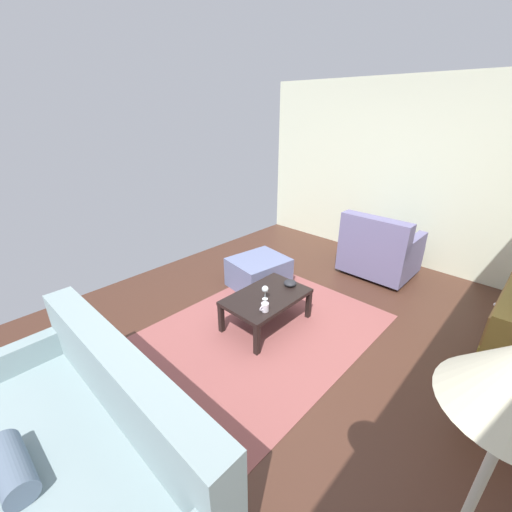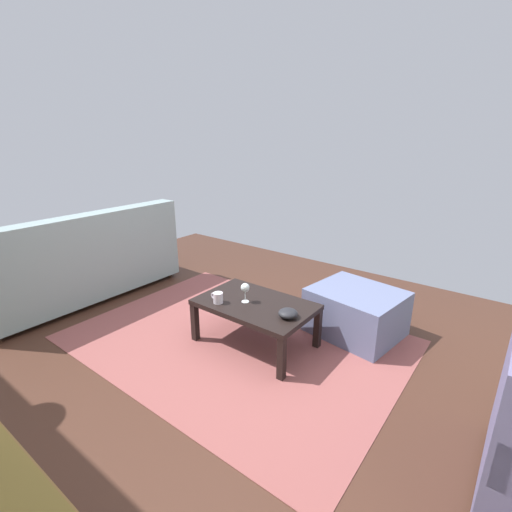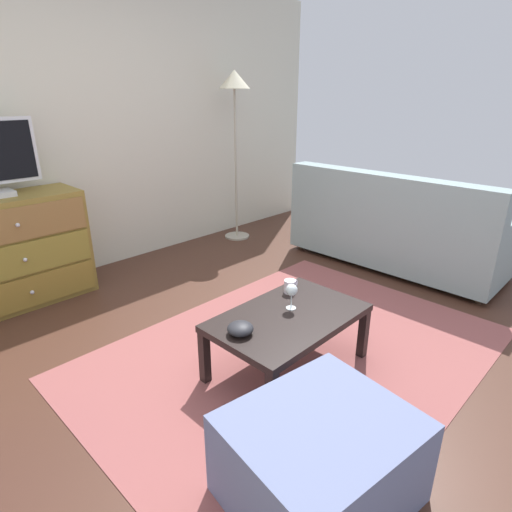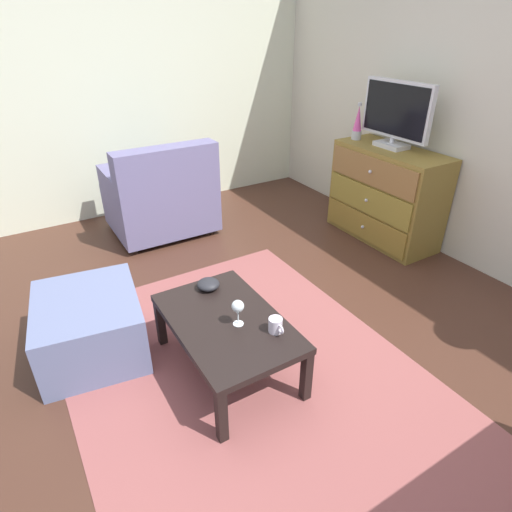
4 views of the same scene
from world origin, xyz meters
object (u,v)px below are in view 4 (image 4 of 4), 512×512
wine_glass (238,307)px  mug (276,325)px  tv (396,113)px  coffee_table (227,326)px  dresser (386,195)px  bowl_decorative (208,284)px  lava_lamp (358,123)px  ottoman (90,326)px  armchair (161,197)px

wine_glass → mug: (0.16, 0.14, -0.07)m
tv → coffee_table: 2.41m
coffee_table → dresser: bearing=111.1°
tv → bowl_decorative: (0.52, -2.05, -0.75)m
coffee_table → lava_lamp: bearing=121.0°
dresser → bowl_decorative: size_ratio=7.38×
coffee_table → ottoman: (-0.57, -0.65, -0.13)m
mug → ottoman: (-0.80, -0.83, -0.21)m
dresser → tv: (-0.05, 0.02, 0.72)m
coffee_table → bowl_decorative: (-0.34, 0.05, 0.08)m
lava_lamp → armchair: size_ratio=0.36×
mug → bowl_decorative: 0.58m
dresser → coffee_table: bearing=-68.9°
mug → bowl_decorative: bearing=-167.1°
mug → coffee_table: bearing=-141.8°
armchair → coffee_table: bearing=-9.7°
bowl_decorative → ottoman: (-0.24, -0.70, -0.20)m
dresser → wine_glass: dresser is taller
tv → armchair: size_ratio=0.77×
wine_glass → lava_lamp: bearing=122.9°
wine_glass → mug: size_ratio=1.38×
tv → mug: bearing=-60.6°
wine_glass → tv: bearing=114.1°
tv → mug: tv is taller
lava_lamp → mug: (1.45, -1.85, -0.59)m
bowl_decorative → ottoman: bowl_decorative is taller
dresser → mug: bearing=-61.4°
tv → bowl_decorative: size_ratio=5.02×
tv → dresser: bearing=-25.7°
dresser → armchair: bearing=-124.1°
wine_glass → bowl_decorative: wine_glass is taller
lava_lamp → bowl_decorative: (0.89, -1.98, -0.60)m
dresser → bowl_decorative: (0.47, -2.03, -0.03)m
dresser → tv: tv is taller
tv → mug: (1.08, -1.92, -0.73)m
lava_lamp → coffee_table: 2.47m
dresser → tv: 0.72m
wine_glass → ottoman: (-0.64, -0.69, -0.29)m
armchair → wine_glass: bearing=-8.4°
tv → mug: size_ratio=6.21×
wine_glass → armchair: (-2.05, 0.30, -0.12)m
mug → dresser: bearing=118.6°
tv → mug: 2.32m
lava_lamp → ottoman: size_ratio=0.47×
dresser → coffee_table: dresser is taller
dresser → coffee_table: size_ratio=1.15×
lava_lamp → wine_glass: size_ratio=2.10×
lava_lamp → armchair: (-0.76, -1.69, -0.64)m
dresser → lava_lamp: size_ratio=3.15×
mug → ottoman: mug is taller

